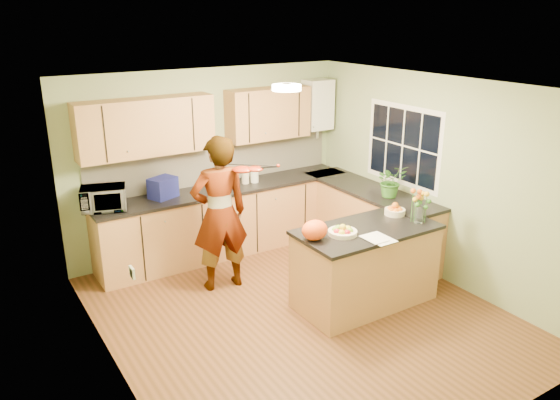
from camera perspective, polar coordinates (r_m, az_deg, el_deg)
floor at (r=6.21m, az=2.14°, el=-11.81°), size 4.50×4.50×0.00m
ceiling at (r=5.37m, az=2.47°, el=11.72°), size 4.00×4.50×0.02m
wall_back at (r=7.54m, az=-7.43°, el=4.05°), size 4.00×0.02×2.50m
wall_front at (r=4.18m, az=20.26°, el=-9.80°), size 4.00×0.02×2.50m
wall_left at (r=4.90m, az=-17.47°, el=-5.13°), size 0.02×4.50×2.50m
wall_right at (r=6.95m, az=16.04°, el=2.14°), size 0.02×4.50×2.50m
back_counter at (r=7.57m, az=-5.53°, el=-2.04°), size 3.64×0.62×0.94m
right_counter at (r=7.56m, az=9.22°, el=-2.23°), size 0.62×2.24×0.94m
splashback at (r=7.58m, az=-6.69°, el=3.77°), size 3.60×0.02×0.52m
upper_cabinets at (r=7.19m, az=-8.34°, el=8.17°), size 3.20×0.34×0.70m
boiler at (r=8.12m, az=3.94°, el=9.90°), size 0.40×0.30×0.86m
window_right at (r=7.26m, az=12.72°, el=5.59°), size 0.01×1.30×1.05m
light_switch at (r=4.35m, az=-15.20°, el=-7.32°), size 0.02×0.09×0.09m
ceiling_lamp at (r=5.62m, az=0.69°, el=11.67°), size 0.30×0.30×0.07m
peninsula_island at (r=6.30m, az=8.90°, el=-6.78°), size 1.61×0.82×0.92m
fruit_dish at (r=5.89m, az=6.56°, el=-3.20°), size 0.31×0.31×0.11m
orange_bowl at (r=6.55m, az=11.92°, el=-1.02°), size 0.24×0.24×0.14m
flower_vase at (r=6.29m, az=14.46°, el=0.24°), size 0.24×0.24×0.45m
orange_bag at (r=5.71m, az=3.65°, el=-3.15°), size 0.32×0.29×0.21m
papers at (r=5.85m, az=10.30°, el=-3.97°), size 0.24×0.33×0.01m
violinist at (r=6.44m, az=-6.33°, el=-1.46°), size 0.73×0.53×1.88m
violin at (r=6.16m, az=-3.95°, el=3.19°), size 0.59×0.51×0.15m
microwave at (r=6.82m, az=-17.96°, el=0.15°), size 0.60×0.49×0.29m
blue_box at (r=7.08m, az=-12.14°, el=1.27°), size 0.40×0.35×0.26m
kettle at (r=7.34m, az=-6.20°, el=2.20°), size 0.17×0.17×0.32m
jar_cream at (r=7.53m, az=-3.65°, el=2.32°), size 0.12×0.12×0.16m
jar_white at (r=7.58m, az=-2.68°, el=2.50°), size 0.14×0.14×0.17m
potted_plant at (r=7.08m, az=11.52°, el=1.98°), size 0.46×0.42×0.42m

